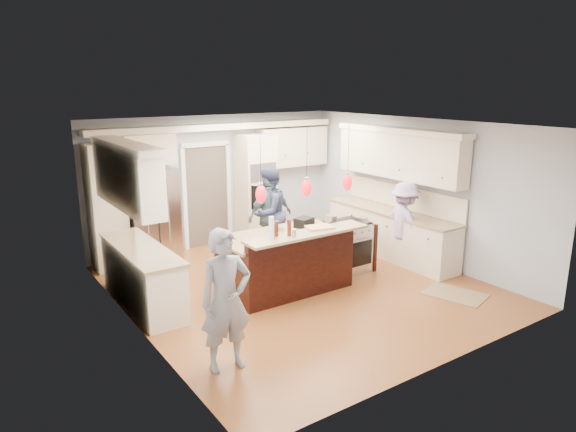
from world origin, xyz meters
name	(u,v)px	position (x,y,z in m)	size (l,w,h in m)	color
ground_plane	(300,286)	(0.00, 0.00, 0.00)	(6.00, 6.00, 0.00)	#9B5B2A
room_shell	(300,180)	(0.00, 0.00, 1.82)	(5.54, 6.04, 2.72)	#B2BCC6
refrigerator	(152,215)	(-1.55, 2.64, 0.90)	(0.90, 0.70, 1.80)	#B7B7BC
oven_column	(256,188)	(0.75, 2.67, 1.15)	(0.72, 0.69, 2.30)	beige
back_upper_cabinets	(187,170)	(-0.75, 2.76, 1.67)	(5.30, 0.61, 2.54)	beige
right_counter_run	(393,203)	(2.44, 0.30, 1.06)	(0.64, 3.10, 2.51)	beige
left_cabinets	(137,239)	(-2.44, 0.80, 1.06)	(0.64, 2.30, 2.51)	beige
kitchen_island	(285,261)	(-0.25, 0.07, 0.49)	(2.10, 1.46, 1.12)	black
island_range	(347,246)	(1.16, 0.15, 0.46)	(0.82, 0.71, 0.92)	#B7B7BC
pendant_lights	(307,188)	(-0.25, -0.51, 1.80)	(1.75, 0.15, 1.03)	black
person_bar_end	(226,300)	(-2.19, -1.57, 0.86)	(0.63, 0.41, 1.73)	gray
person_far_left	(269,213)	(0.40, 1.60, 0.89)	(0.87, 0.68, 1.78)	navy
person_far_right	(270,216)	(0.42, 1.58, 0.83)	(0.97, 0.40, 1.65)	slate
person_range_side	(405,224)	(2.25, -0.20, 0.79)	(1.02, 0.59, 1.58)	#AD95C9
floor_rug	(455,294)	(1.87, -1.71, 0.01)	(0.63, 0.93, 0.01)	#997F53
water_bottle	(271,228)	(-0.89, -0.54, 1.29)	(0.08, 0.08, 0.34)	silver
beer_bottle_a	(277,229)	(-0.74, -0.44, 1.24)	(0.06, 0.06, 0.23)	#491A0D
beer_bottle_b	(273,231)	(-0.86, -0.53, 1.25)	(0.06, 0.06, 0.25)	#491A0D
beer_bottle_c	(289,228)	(-0.58, -0.53, 1.24)	(0.06, 0.06, 0.25)	#491A0D
drink_can	(294,233)	(-0.56, -0.63, 1.18)	(0.06, 0.06, 0.12)	#B7B7BC
cutting_board	(320,227)	(0.04, -0.47, 1.14)	(0.40, 0.29, 0.03)	tan
pot_large	(331,219)	(0.90, 0.31, 0.98)	(0.21, 0.21, 0.12)	#B7B7BC
pot_small	(364,220)	(1.36, -0.05, 0.97)	(0.19, 0.19, 0.09)	#B7B7BC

